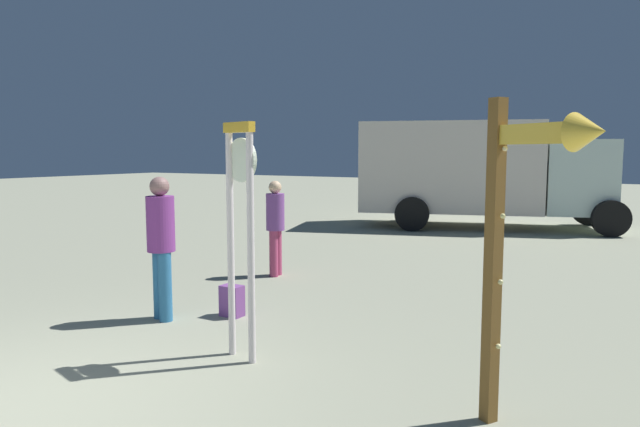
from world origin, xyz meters
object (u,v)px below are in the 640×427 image
Objects in this scene: person_distant at (275,223)px; box_truck_near at (476,170)px; person_near_clock at (161,241)px; backpack at (232,301)px; standing_clock at (241,216)px; arrow_sign at (525,212)px.

person_distant is 0.22× the size of box_truck_near.
box_truck_near is at bearing 84.76° from person_near_clock.
box_truck_near is (0.34, 10.17, 1.39)m from backpack.
standing_clock is at bearing -60.50° from person_distant.
person_near_clock is (-1.67, 0.57, -0.45)m from standing_clock.
backpack is at bearing 159.49° from arrow_sign.
arrow_sign is at bearing -73.64° from box_truck_near.
backpack is 10.27m from box_truck_near.
backpack is at bearing 40.30° from person_near_clock.
arrow_sign is 0.34× the size of box_truck_near.
person_near_clock is 1.11× the size of person_distant.
person_near_clock is 1.16m from backpack.
arrow_sign reaches higher than standing_clock.
person_near_clock is 0.25× the size of box_truck_near.
person_near_clock reaches higher than person_distant.
arrow_sign is 5.91m from person_distant.
backpack is at bearing -68.71° from person_distant.
arrow_sign is (2.71, -0.28, 0.21)m from standing_clock.
standing_clock is 1.96m from backpack.
arrow_sign is 6.26× the size of backpack.
arrow_sign is 4.51m from person_near_clock.
arrow_sign is 4.24m from backpack.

